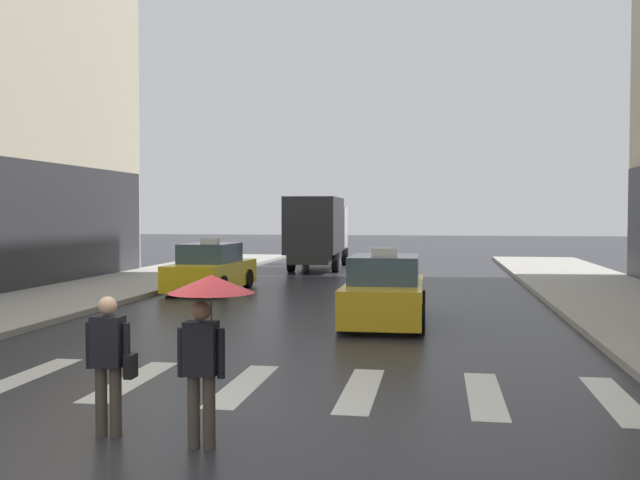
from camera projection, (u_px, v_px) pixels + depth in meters
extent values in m
plane|color=#26262B|center=(172.00, 448.00, 8.07)|extent=(160.00, 160.00, 0.00)
cube|color=silver|center=(26.00, 376.00, 11.61)|extent=(0.50, 2.80, 0.01)
cube|color=silver|center=(132.00, 381.00, 11.32)|extent=(0.50, 2.80, 0.01)
cube|color=silver|center=(243.00, 385.00, 11.03)|extent=(0.50, 2.80, 0.01)
cube|color=silver|center=(361.00, 390.00, 10.74)|extent=(0.50, 2.80, 0.01)
cube|color=silver|center=(485.00, 394.00, 10.45)|extent=(0.50, 2.80, 0.01)
cube|color=silver|center=(616.00, 400.00, 10.16)|extent=(0.50, 2.80, 0.01)
cube|color=gold|center=(384.00, 300.00, 17.29)|extent=(1.87, 4.53, 0.84)
cube|color=#384C5B|center=(384.00, 269.00, 17.16)|extent=(1.63, 2.12, 0.64)
cube|color=silver|center=(384.00, 252.00, 17.15)|extent=(0.60, 0.25, 0.18)
cylinder|color=black|center=(354.00, 302.00, 18.76)|extent=(0.23, 0.66, 0.66)
cylinder|color=black|center=(421.00, 303.00, 18.51)|extent=(0.23, 0.66, 0.66)
cylinder|color=black|center=(342.00, 316.00, 16.09)|extent=(0.23, 0.66, 0.66)
cylinder|color=black|center=(420.00, 318.00, 15.84)|extent=(0.23, 0.66, 0.66)
cube|color=#F2EAB2|center=(366.00, 288.00, 19.62)|extent=(0.20, 0.04, 0.14)
cube|color=#F2EAB2|center=(413.00, 289.00, 19.44)|extent=(0.20, 0.04, 0.14)
cube|color=yellow|center=(211.00, 275.00, 24.35)|extent=(2.01, 4.58, 0.84)
cube|color=#384C5B|center=(210.00, 253.00, 24.23)|extent=(1.70, 2.17, 0.64)
cube|color=silver|center=(210.00, 241.00, 24.21)|extent=(0.61, 0.27, 0.18)
cylinder|color=black|center=(202.00, 278.00, 25.86)|extent=(0.25, 0.67, 0.66)
cylinder|color=black|center=(248.00, 278.00, 25.50)|extent=(0.25, 0.67, 0.66)
cylinder|color=black|center=(171.00, 285.00, 23.22)|extent=(0.25, 0.67, 0.66)
cylinder|color=black|center=(222.00, 286.00, 22.86)|extent=(0.25, 0.67, 0.66)
cube|color=#F2EAB2|center=(217.00, 268.00, 26.70)|extent=(0.20, 0.05, 0.14)
cube|color=#F2EAB2|center=(250.00, 269.00, 26.44)|extent=(0.20, 0.05, 0.14)
cube|color=#2D2D2D|center=(317.00, 256.00, 33.76)|extent=(2.04, 6.66, 0.40)
cube|color=silver|center=(326.00, 228.00, 36.99)|extent=(2.16, 1.87, 2.10)
cube|color=#384C5B|center=(328.00, 220.00, 37.89)|extent=(1.89, 0.11, 0.95)
cube|color=#2D2D33|center=(315.00, 225.00, 32.82)|extent=(2.37, 4.88, 2.50)
cylinder|color=black|center=(306.00, 256.00, 36.97)|extent=(0.31, 0.91, 0.90)
cylinder|color=black|center=(345.00, 256.00, 36.72)|extent=(0.31, 0.91, 0.90)
cylinder|color=black|center=(291.00, 262.00, 32.47)|extent=(0.31, 0.91, 0.90)
cylinder|color=black|center=(335.00, 262.00, 32.22)|extent=(0.31, 0.91, 0.90)
cylinder|color=#473D33|center=(194.00, 411.00, 8.07)|extent=(0.14, 0.14, 0.82)
cylinder|color=#473D33|center=(209.00, 412.00, 8.04)|extent=(0.14, 0.14, 0.82)
cube|color=black|center=(201.00, 348.00, 8.03)|extent=(0.36, 0.24, 0.60)
sphere|color=#9E7051|center=(201.00, 311.00, 8.01)|extent=(0.22, 0.22, 0.22)
cylinder|color=black|center=(181.00, 352.00, 8.07)|extent=(0.09, 0.09, 0.55)
cylinder|color=black|center=(221.00, 354.00, 7.99)|extent=(0.09, 0.09, 0.55)
cylinder|color=#4C4C4C|center=(211.00, 322.00, 8.00)|extent=(0.02, 0.02, 1.00)
cone|color=maroon|center=(211.00, 284.00, 7.98)|extent=(0.96, 0.96, 0.20)
cylinder|color=#473D33|center=(101.00, 401.00, 8.50)|extent=(0.14, 0.14, 0.82)
cylinder|color=#473D33|center=(116.00, 402.00, 8.48)|extent=(0.14, 0.14, 0.82)
cube|color=black|center=(108.00, 341.00, 8.46)|extent=(0.36, 0.24, 0.60)
sphere|color=tan|center=(107.00, 306.00, 8.45)|extent=(0.22, 0.22, 0.22)
cylinder|color=black|center=(90.00, 345.00, 8.50)|extent=(0.09, 0.09, 0.55)
cylinder|color=black|center=(126.00, 346.00, 8.43)|extent=(0.09, 0.09, 0.55)
cube|color=black|center=(131.00, 366.00, 8.43)|extent=(0.10, 0.20, 0.28)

